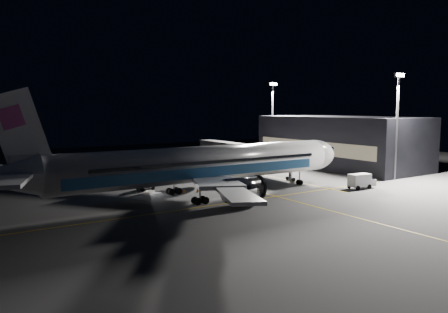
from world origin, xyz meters
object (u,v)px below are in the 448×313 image
floodlight_mast_north (272,114)px  baggage_tug (145,185)px  airliner (197,165)px  safety_cone_b (197,190)px  service_truck (362,181)px  safety_cone_a (161,183)px  jet_bridge (248,151)px  floodlight_mast_south (397,117)px  safety_cone_c (184,191)px

floodlight_mast_north → baggage_tug: (-45.40, -21.51, -11.50)m
airliner → safety_cone_b: airliner is taller
service_truck → safety_cone_b: size_ratio=8.14×
baggage_tug → safety_cone_a: baggage_tug is taller
jet_bridge → airliner: bearing=-142.0°
floodlight_mast_south → baggage_tug: size_ratio=7.38×
airliner → baggage_tug: 12.12m
airliner → safety_cone_a: size_ratio=102.60×
floodlight_mast_north → safety_cone_a: bearing=-156.2°
safety_cone_c → baggage_tug: bearing=125.8°
jet_bridge → service_truck: (4.97, -26.79, -3.19)m
floodlight_mast_north → safety_cone_a: size_ratio=34.55×
baggage_tug → floodlight_mast_south: bearing=-26.6°
floodlight_mast_south → baggage_tug: floodlight_mast_south is taller
jet_bridge → safety_cone_b: 25.44m
floodlight_mast_south → safety_cone_a: size_ratio=34.55×
airliner → service_truck: airliner is taller
service_truck → baggage_tug: 37.65m
baggage_tug → airliner: bearing=-74.2°
service_truck → baggage_tug: service_truck is taller
floodlight_mast_south → safety_cone_b: (-38.77, 10.01, -12.05)m
jet_bridge → floodlight_mast_north: (18.00, 13.93, 7.79)m
floodlight_mast_south → safety_cone_c: floodlight_mast_south is taller
service_truck → safety_cone_b: service_truck is taller
jet_bridge → floodlight_mast_south: 31.05m
safety_cone_c → jet_bridge: bearing=30.6°
floodlight_mast_north → floodlight_mast_south: bearing=-90.0°
safety_cone_b → safety_cone_c: safety_cone_c is taller
jet_bridge → safety_cone_c: (-23.03, -13.64, -4.25)m
service_truck → floodlight_mast_north: bearing=76.4°
safety_cone_a → safety_cone_b: (1.99, -10.00, 0.02)m
jet_bridge → safety_cone_c: 27.10m
floodlight_mast_south → baggage_tug: (-45.40, 16.49, -11.50)m
safety_cone_b → service_truck: bearing=-26.3°
service_truck → airliner: bearing=166.9°
airliner → safety_cone_b: (2.30, 4.00, -4.84)m
service_truck → safety_cone_c: (-28.00, 13.14, -1.06)m
baggage_tug → safety_cone_c: size_ratio=4.18×
safety_cone_c → safety_cone_a: bearing=88.5°
baggage_tug → safety_cone_b: (6.63, -6.47, -0.55)m
jet_bridge → safety_cone_b: size_ratio=53.59×
floodlight_mast_north → safety_cone_c: bearing=-146.1°
jet_bridge → service_truck: jet_bridge is taller
jet_bridge → baggage_tug: 28.67m
baggage_tug → safety_cone_b: baggage_tug is taller
airliner → service_truck: size_ratio=11.76×
floodlight_mast_south → safety_cone_b: floodlight_mast_south is taller
safety_cone_a → safety_cone_c: size_ratio=0.89×
floodlight_mast_north → airliner: bearing=-142.1°
floodlight_mast_north → safety_cone_c: floodlight_mast_north is taller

